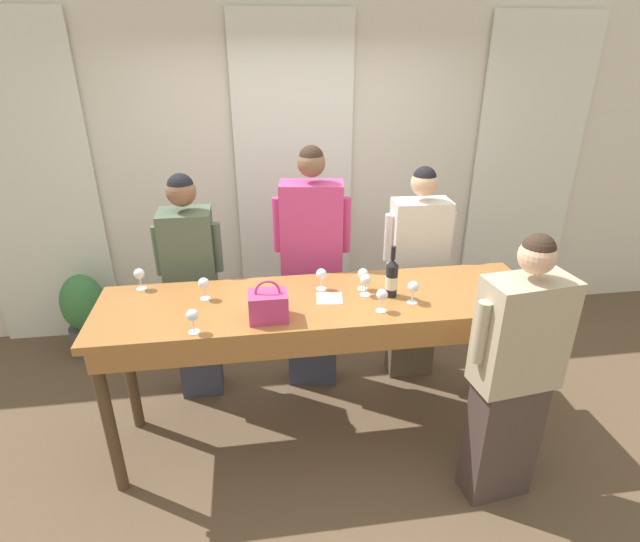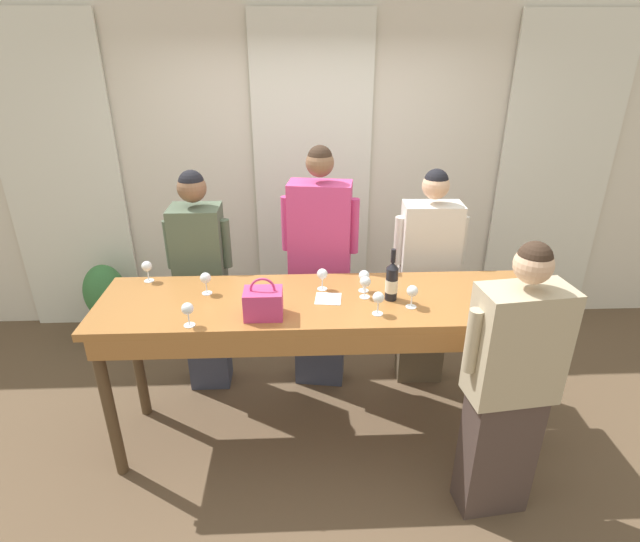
{
  "view_description": "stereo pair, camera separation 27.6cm",
  "coord_description": "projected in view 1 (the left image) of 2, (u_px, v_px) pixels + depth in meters",
  "views": [
    {
      "loc": [
        -0.39,
        -2.61,
        2.45
      ],
      "look_at": [
        0.0,
        0.07,
        1.2
      ],
      "focal_mm": 28.0,
      "sensor_mm": 36.0,
      "label": 1
    },
    {
      "loc": [
        -0.11,
        -2.64,
        2.45
      ],
      "look_at": [
        0.0,
        0.07,
        1.2
      ],
      "focal_mm": 28.0,
      "sensor_mm": 36.0,
      "label": 2
    }
  ],
  "objects": [
    {
      "name": "wine_glass_front_right",
      "position": [
        321.0,
        275.0,
        3.06
      ],
      "size": [
        0.07,
        0.07,
        0.14
      ],
      "color": "white",
      "rests_on": "tasting_bar"
    },
    {
      "name": "guest_cream_sweater",
      "position": [
        416.0,
        275.0,
        3.73
      ],
      "size": [
        0.52,
        0.24,
        1.68
      ],
      "color": "brown",
      "rests_on": "ground_plane"
    },
    {
      "name": "wine_glass_center_left",
      "position": [
        204.0,
        284.0,
        2.94
      ],
      "size": [
        0.07,
        0.07,
        0.14
      ],
      "color": "white",
      "rests_on": "tasting_bar"
    },
    {
      "name": "wine_glass_front_mid",
      "position": [
        413.0,
        288.0,
        2.9
      ],
      "size": [
        0.07,
        0.07,
        0.14
      ],
      "color": "white",
      "rests_on": "tasting_bar"
    },
    {
      "name": "wine_glass_front_left",
      "position": [
        382.0,
        296.0,
        2.81
      ],
      "size": [
        0.07,
        0.07,
        0.14
      ],
      "color": "white",
      "rests_on": "tasting_bar"
    },
    {
      "name": "curtain_panel_center",
      "position": [
        295.0,
        182.0,
        4.3
      ],
      "size": [
        0.99,
        0.03,
        2.69
      ],
      "color": "white",
      "rests_on": "ground_plane"
    },
    {
      "name": "handbag",
      "position": [
        268.0,
        305.0,
        2.73
      ],
      "size": [
        0.21,
        0.16,
        0.24
      ],
      "color": "#C63870",
      "rests_on": "tasting_bar"
    },
    {
      "name": "curtain_panel_right",
      "position": [
        525.0,
        174.0,
        4.57
      ],
      "size": [
        0.99,
        0.03,
        2.69
      ],
      "color": "white",
      "rests_on": "ground_plane"
    },
    {
      "name": "guest_olive_jacket",
      "position": [
        193.0,
        289.0,
        3.52
      ],
      "size": [
        0.46,
        0.27,
        1.69
      ],
      "color": "#383D51",
      "rests_on": "ground_plane"
    },
    {
      "name": "potted_plant",
      "position": [
        85.0,
        313.0,
        4.19
      ],
      "size": [
        0.35,
        0.35,
        0.72
      ],
      "color": "#4C4C51",
      "rests_on": "ground_plane"
    },
    {
      "name": "wine_glass_back_mid",
      "position": [
        139.0,
        275.0,
        3.06
      ],
      "size": [
        0.07,
        0.07,
        0.14
      ],
      "color": "white",
      "rests_on": "tasting_bar"
    },
    {
      "name": "napkin",
      "position": [
        329.0,
        298.0,
        2.98
      ],
      "size": [
        0.17,
        0.17,
        0.0
      ],
      "color": "white",
      "rests_on": "tasting_bar"
    },
    {
      "name": "wine_bottle",
      "position": [
        392.0,
        278.0,
        2.97
      ],
      "size": [
        0.07,
        0.07,
        0.32
      ],
      "color": "black",
      "rests_on": "tasting_bar"
    },
    {
      "name": "curtain_panel_left",
      "position": [
        33.0,
        192.0,
        4.02
      ],
      "size": [
        0.99,
        0.03,
        2.69
      ],
      "color": "white",
      "rests_on": "ground_plane"
    },
    {
      "name": "wall_back",
      "position": [
        294.0,
        174.0,
        4.33
      ],
      "size": [
        12.0,
        0.06,
        2.8
      ],
      "color": "silver",
      "rests_on": "ground_plane"
    },
    {
      "name": "host_pouring",
      "position": [
        513.0,
        376.0,
        2.67
      ],
      "size": [
        0.56,
        0.29,
        1.63
      ],
      "color": "#473833",
      "rests_on": "ground_plane"
    },
    {
      "name": "guest_pink_top",
      "position": [
        312.0,
        272.0,
        3.6
      ],
      "size": [
        0.54,
        0.29,
        1.84
      ],
      "color": "#383D51",
      "rests_on": "ground_plane"
    },
    {
      "name": "tasting_bar",
      "position": [
        322.0,
        318.0,
        3.01
      ],
      "size": [
        2.65,
        0.7,
        1.05
      ],
      "color": "#9E6633",
      "rests_on": "ground_plane"
    },
    {
      "name": "ground_plane",
      "position": [
        321.0,
        433.0,
        3.42
      ],
      "size": [
        18.0,
        18.0,
        0.0
      ],
      "primitive_type": "plane",
      "color": "brown"
    },
    {
      "name": "wine_glass_center_mid",
      "position": [
        366.0,
        280.0,
        2.98
      ],
      "size": [
        0.07,
        0.07,
        0.14
      ],
      "color": "white",
      "rests_on": "tasting_bar"
    },
    {
      "name": "wine_glass_back_left",
      "position": [
        363.0,
        275.0,
        3.06
      ],
      "size": [
        0.07,
        0.07,
        0.14
      ],
      "color": "white",
      "rests_on": "tasting_bar"
    },
    {
      "name": "wine_glass_center_right",
      "position": [
        192.0,
        316.0,
        2.6
      ],
      "size": [
        0.07,
        0.07,
        0.14
      ],
      "color": "white",
      "rests_on": "tasting_bar"
    }
  ]
}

